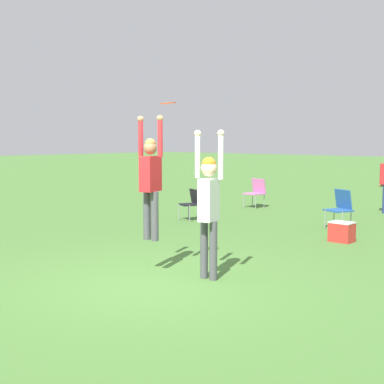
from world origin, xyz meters
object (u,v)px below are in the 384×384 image
camping_chair_2 (191,201)px  frisbee (168,103)px  camping_chair_0 (256,191)px  camping_chair_1 (340,206)px  cooler_box (342,232)px  person_defending (209,200)px  person_jumping (151,175)px

camping_chair_2 → frisbee: bearing=152.9°
camping_chair_0 → camping_chair_2: bearing=103.0°
camping_chair_0 → camping_chair_1: size_ratio=0.97×
cooler_box → person_defending: bearing=-91.6°
camping_chair_0 → cooler_box: size_ratio=1.91×
person_defending → frisbee: frisbee is taller
person_jumping → camping_chair_1: (0.23, 6.06, -1.03)m
camping_chair_0 → cooler_box: 5.81m
camping_chair_1 → cooler_box: camping_chair_1 is taller
person_jumping → frisbee: bearing=-92.6°
frisbee → camping_chair_2: 6.20m
camping_chair_0 → camping_chair_2: (0.26, -3.31, -0.04)m
camping_chair_1 → person_defending: bearing=119.2°
person_defending → camping_chair_0: 8.89m
frisbee → camping_chair_1: 6.35m
camping_chair_1 → camping_chair_2: camping_chair_1 is taller
frisbee → cooler_box: size_ratio=0.54×
person_jumping → camping_chair_2: bearing=18.1°
person_jumping → camping_chair_2: (-3.32, 4.61, -1.08)m
camping_chair_1 → frisbee: bearing=112.8°
frisbee → camping_chair_2: bearing=128.8°
frisbee → camping_chair_0: frisbee is taller
person_jumping → person_defending: person_jumping is taller
person_defending → camping_chair_1: bearing=169.6°
person_jumping → person_defending: size_ratio=0.87×
camping_chair_0 → cooler_box: camping_chair_0 is taller
camping_chair_1 → cooler_box: (0.85, -1.60, -0.33)m
person_defending → camping_chair_1: person_defending is taller
camping_chair_0 → camping_chair_2: camping_chair_0 is taller
frisbee → camping_chair_2: size_ratio=0.31×
person_jumping → person_defending: 1.06m
person_defending → frisbee: 1.62m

